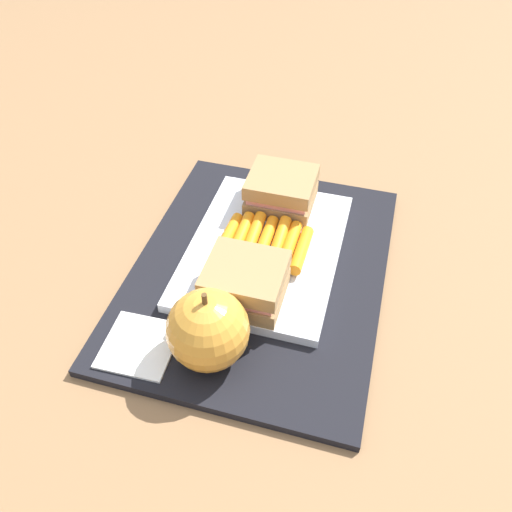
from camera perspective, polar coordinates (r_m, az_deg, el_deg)
ground_plane at (r=0.60m, az=0.32°, el=-2.00°), size 2.40×2.40×0.00m
lunchbag_mat at (r=0.60m, az=0.33°, el=-1.67°), size 0.36×0.28×0.01m
food_tray at (r=0.60m, az=0.96°, el=0.71°), size 0.23×0.17×0.01m
sandwich_half_left at (r=0.64m, az=2.81°, el=7.21°), size 0.07×0.08×0.04m
sandwich_half_right at (r=0.53m, az=-1.18°, el=-2.84°), size 0.07×0.08×0.04m
carrot_sticks_bundle at (r=0.60m, az=0.99°, el=1.62°), size 0.08×0.10×0.02m
apple at (r=0.49m, az=-5.30°, el=-8.06°), size 0.08×0.08×0.09m
paper_napkin at (r=0.54m, az=-12.67°, el=-9.54°), size 0.07×0.07×0.00m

